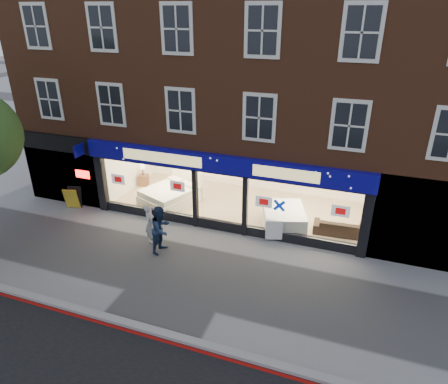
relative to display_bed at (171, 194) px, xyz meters
The scene contains 12 objects.
ground 5.46m from the display_bed, 57.34° to the right, with size 120.00×120.00×0.00m, color gray.
kerb_line 8.24m from the display_bed, 69.07° to the right, with size 60.00×0.10×0.01m, color #8C0A07.
kerb_stone 8.05m from the display_bed, 68.56° to the right, with size 60.00×0.25×0.12m, color gray.
showroom_floor 3.04m from the display_bed, 12.80° to the left, with size 11.00×4.50×0.10m, color tan.
building 7.24m from the display_bed, 38.84° to the left, with size 19.00×8.26×10.30m.
display_bed is the anchor object (origin of this frame).
bedside_table 2.48m from the display_bed, 150.93° to the left, with size 0.45×0.45×0.55m, color brown.
mattress_stack 5.39m from the display_bed, ahead, with size 2.15×2.42×0.80m.
sofa 7.55m from the display_bed, ahead, with size 1.99×0.78×0.58m, color black.
a_board 4.39m from the display_bed, 154.40° to the right, with size 0.64×0.41×0.99m, color gold.
pedestrian_grey 3.29m from the display_bed, 77.42° to the right, with size 0.55×0.36×1.52m, color #A4A6AC.
pedestrian_blue 3.99m from the display_bed, 68.52° to the right, with size 0.88×0.69×1.82m, color #192846.
Camera 1 is at (4.94, -10.21, 8.28)m, focal length 32.00 mm.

